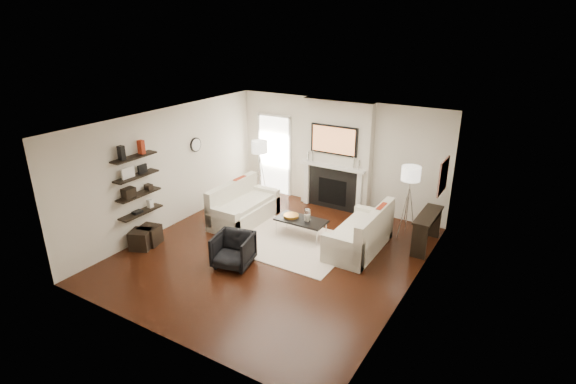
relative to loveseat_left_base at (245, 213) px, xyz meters
The scene contains 71 objects.
room_envelope 2.06m from the loveseat_left_base, 34.41° to the right, with size 6.00×6.00×6.00m.
chimney_breast 2.63m from the loveseat_left_base, 53.36° to the left, with size 1.80×0.25×2.70m, color silver.
fireplace_surround 2.29m from the loveseat_left_base, 51.32° to the left, with size 1.30×0.02×1.04m, color black.
firebox 2.28m from the loveseat_left_base, 51.24° to the left, with size 0.75×0.02×0.65m, color black.
mantel_pilaster_l 1.90m from the loveseat_left_base, 68.18° to the left, with size 0.12×0.08×1.10m, color white.
mantel_pilaster_r 2.78m from the loveseat_left_base, 39.15° to the left, with size 0.12×0.08×1.10m, color white.
mantel_shelf 2.41m from the loveseat_left_base, 50.52° to the left, with size 1.70×0.18×0.07m, color white.
tv_body 2.74m from the loveseat_left_base, 50.93° to the left, with size 1.20×0.06×0.70m, color black.
tv_screen 2.72m from the loveseat_left_base, 50.41° to the left, with size 1.10×0.01×0.62m, color #BF723F.
candlestick_l_tall 2.22m from the loveseat_left_base, 63.39° to the left, with size 0.04×0.04×0.30m, color silver.
candlestick_l_short 2.16m from the loveseat_left_base, 66.93° to the left, with size 0.04×0.04×0.24m, color silver.
candlestick_r_tall 2.84m from the loveseat_left_base, 41.33° to the left, with size 0.04×0.04×0.30m, color silver.
candlestick_r_short 2.92m from the loveseat_left_base, 39.52° to the left, with size 0.04×0.04×0.24m, color silver.
hallway_panel 2.22m from the loveseat_left_base, 102.17° to the left, with size 0.90×0.02×2.10m, color white.
door_trim_l 2.34m from the loveseat_left_base, 114.66° to the left, with size 0.06×0.06×2.16m, color white.
door_trim_r 2.16m from the loveseat_left_base, 88.66° to the left, with size 0.06×0.06×2.16m, color white.
door_trim_top 2.80m from the loveseat_left_base, 102.29° to the left, with size 1.02×0.06×0.06m, color white.
rug 1.49m from the loveseat_left_base, 14.89° to the right, with size 2.60×2.00×0.01m, color #F3DBC7.
loveseat_left_base is the anchor object (origin of this frame).
loveseat_left_back 0.46m from the loveseat_left_base, behind, with size 0.18×1.80×0.80m, color silver.
loveseat_left_arm_n 0.81m from the loveseat_left_base, 90.00° to the right, with size 0.85×0.18×0.60m, color silver.
loveseat_left_arm_s 0.81m from the loveseat_left_base, 90.00° to the left, with size 0.85×0.18×0.60m, color silver.
loveseat_left_cushion 0.26m from the loveseat_left_base, ahead, with size 0.63×1.44×0.10m, color silver.
pillow_left_orange 0.69m from the loveseat_left_base, 138.15° to the left, with size 0.10×0.42×0.42m, color maroon.
pillow_left_charcoal 0.68m from the loveseat_left_base, 138.15° to the right, with size 0.10×0.40×0.40m, color black.
loveseat_right_base 2.83m from the loveseat_left_base, ahead, with size 0.85×1.80×0.42m, color silver.
loveseat_right_back 3.18m from the loveseat_left_base, ahead, with size 0.18×1.80×0.80m, color silver.
loveseat_right_arm_n 2.91m from the loveseat_left_base, 13.82° to the right, with size 0.85×0.18×0.60m, color silver.
loveseat_right_arm_s 2.97m from the loveseat_left_base, 18.15° to the left, with size 0.85×0.18×0.60m, color silver.
loveseat_right_cushion 2.79m from the loveseat_left_base, ahead, with size 0.63×1.44×0.10m, color silver.
pillow_right_orange 3.23m from the loveseat_left_base, ahead, with size 0.10×0.42×0.42m, color maroon.
pillow_right_charcoal 3.20m from the loveseat_left_base, ahead, with size 0.10×0.40×0.40m, color black.
coffee_table 1.54m from the loveseat_left_base, ahead, with size 1.10×0.55×0.04m, color black.
coffee_leg_nw 1.06m from the loveseat_left_base, 12.85° to the right, with size 0.02×0.02×0.38m, color silver.
coffee_leg_ne 2.05m from the loveseat_left_base, ahead, with size 0.02×0.02×0.38m, color silver.
coffee_leg_sw 1.05m from the loveseat_left_base, 11.20° to the left, with size 0.02×0.02×0.38m, color silver.
coffee_leg_se 2.04m from the loveseat_left_base, ahead, with size 0.02×0.02×0.38m, color silver.
hurricane_glass 1.72m from the loveseat_left_base, ahead, with size 0.14×0.14×0.25m, color white.
hurricane_candle 1.71m from the loveseat_left_base, ahead, with size 0.10×0.10×0.15m, color white.
copper_bowl 1.30m from the loveseat_left_base, ahead, with size 0.33×0.33×0.06m, color #B16E1D.
armchair 2.02m from the loveseat_left_base, 59.71° to the right, with size 0.70×0.65×0.72m, color black.
lamp_left_post 1.43m from the loveseat_left_base, 108.35° to the left, with size 0.02×0.02×1.20m, color silver.
lamp_left_shade 1.85m from the loveseat_left_base, 108.35° to the left, with size 0.40×0.40×0.30m, color white.
lamp_left_leg_a 1.40m from the loveseat_left_base, 103.90° to the left, with size 0.02×0.02×1.25m, color silver.
lamp_left_leg_b 1.53m from the loveseat_left_base, 109.21° to the left, with size 0.02×0.02×1.25m, color silver.
lamp_left_leg_c 1.36m from the loveseat_left_base, 111.96° to the left, with size 0.02×0.02×1.25m, color silver.
lamp_right_post 3.70m from the loveseat_left_base, 19.38° to the left, with size 0.02×0.02×1.20m, color silver.
lamp_right_shade 3.88m from the loveseat_left_base, 19.38° to the left, with size 0.40×0.40×0.30m, color white.
lamp_right_leg_a 3.80m from the loveseat_left_base, 18.83° to the left, with size 0.02×0.02×1.25m, color silver.
lamp_right_leg_b 3.68m from the loveseat_left_base, 21.07° to the left, with size 0.02×0.02×1.25m, color silver.
lamp_right_leg_c 3.61m from the loveseat_left_base, 18.24° to the left, with size 0.02×0.02×1.25m, color silver.
console_top 4.13m from the loveseat_left_base, 13.15° to the left, with size 0.35×1.20×0.04m, color black.
console_leg_n 4.01m from the loveseat_left_base, ahead, with size 0.30×0.04×0.71m, color black.
console_leg_s 4.26m from the loveseat_left_base, 20.39° to the left, with size 0.30×0.04×0.71m, color black.
wall_art 4.49m from the loveseat_left_base, 14.59° to the left, with size 0.03×0.70×0.70m, color #A26551.
shelf_bottom 2.36m from the loveseat_left_base, 121.42° to the right, with size 0.25×1.00×0.04m, color black.
shelf_lower 2.47m from the loveseat_left_base, 121.42° to the right, with size 0.25×1.00×0.04m, color black.
shelf_upper 2.64m from the loveseat_left_base, 121.42° to the right, with size 0.25×1.00×0.04m, color black.
shelf_top 2.86m from the loveseat_left_base, 121.42° to the right, with size 0.25×1.00×0.04m, color black.
decor_magfile_a 3.15m from the loveseat_left_base, 118.13° to the right, with size 0.12×0.10×0.28m, color black.
decor_magfile_b 2.82m from the loveseat_left_base, 124.38° to the right, with size 0.12×0.10×0.28m, color maroon.
decor_frame_a 2.85m from the loveseat_left_base, 119.12° to the right, with size 0.04×0.30×0.22m, color white.
decor_frame_b 2.57m from the loveseat_left_base, 123.82° to the right, with size 0.04×0.22×0.18m, color black.
decor_wine_rack 2.71m from the loveseat_left_base, 118.57° to the right, with size 0.18×0.25×0.20m, color black.
decor_box_small 2.29m from the loveseat_left_base, 125.35° to the right, with size 0.15×0.12×0.12m, color black.
decor_books 2.44m from the loveseat_left_base, 120.29° to the right, with size 0.14×0.20×0.05m, color black.
decor_box_tall 2.17m from the loveseat_left_base, 125.19° to the right, with size 0.10×0.10×0.18m, color white.
clock_rim 1.99m from the loveseat_left_base, behind, with size 0.34×0.34×0.04m, color black.
clock_face 1.97m from the loveseat_left_base, behind, with size 0.29×0.29×0.01m, color white.
ottoman_near 2.21m from the loveseat_left_base, 118.47° to the right, with size 0.40×0.40×0.40m, color black.
ottoman_far 2.42m from the loveseat_left_base, 115.80° to the right, with size 0.40×0.40×0.40m, color black.
Camera 1 is at (4.44, -6.75, 4.48)m, focal length 28.00 mm.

